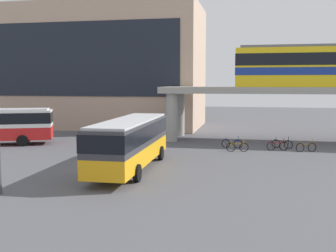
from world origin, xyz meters
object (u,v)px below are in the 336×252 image
object	(u,v)px
bus_main	(130,139)
bicycle_red	(277,146)
bicycle_blue	(232,144)
bicycle_black	(282,144)
bicycle_orange	(237,147)
bicycle_brown	(306,147)
station_building	(90,68)

from	to	relation	value
bus_main	bicycle_red	size ratio (longest dim) A/B	6.27
bus_main	bicycle_blue	size ratio (longest dim) A/B	6.20
bus_main	bicycle_blue	bearing A→B (deg)	59.43
bicycle_black	bicycle_orange	world-z (taller)	same
bicycle_orange	bicycle_brown	size ratio (longest dim) A/B	1.06
bicycle_black	bicycle_red	size ratio (longest dim) A/B	0.98
station_building	bicycle_orange	distance (m)	26.48
bicycle_blue	bicycle_orange	xyz separation A→B (m)	(0.51, -1.84, 0.00)
bicycle_orange	bicycle_blue	bearing A→B (deg)	105.53
bus_main	bicycle_orange	bearing A→B (deg)	51.92
station_building	bus_main	distance (m)	28.56
bicycle_blue	bicycle_black	xyz separation A→B (m)	(4.19, 0.65, 0.00)
bicycle_black	bicycle_orange	size ratio (longest dim) A/B	0.97
bicycle_red	bicycle_brown	distance (m)	2.24
bus_main	bicycle_red	xyz separation A→B (m)	(9.71, 9.55, -1.63)
bicycle_red	bicycle_orange	xyz separation A→B (m)	(-3.22, -1.27, 0.00)
bicycle_black	bicycle_brown	world-z (taller)	same
bicycle_blue	bicycle_brown	bearing A→B (deg)	-8.45
bicycle_black	bicycle_red	distance (m)	1.30
bus_main	bicycle_blue	distance (m)	11.87
bicycle_blue	bicycle_brown	xyz separation A→B (m)	(5.94, -0.88, 0.00)
bicycle_blue	bicycle_red	size ratio (longest dim) A/B	1.01
bicycle_blue	bicycle_red	world-z (taller)	same
station_building	bicycle_brown	bearing A→B (deg)	-32.33
bus_main	bicycle_red	world-z (taller)	bus_main
bicycle_blue	bicycle_brown	size ratio (longest dim) A/B	1.06
bicycle_black	bicycle_brown	distance (m)	2.33
bicycle_red	bicycle_brown	bearing A→B (deg)	-8.05
bicycle_brown	bicycle_black	bearing A→B (deg)	138.82
station_building	bicycle_orange	world-z (taller)	station_building
bicycle_brown	bicycle_red	bearing A→B (deg)	171.95
bicycle_black	bicycle_orange	xyz separation A→B (m)	(-3.68, -2.49, 0.00)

